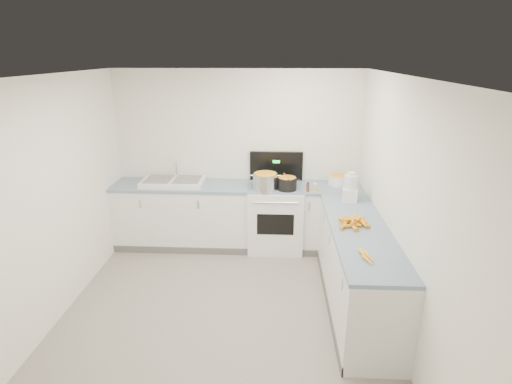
{
  "coord_description": "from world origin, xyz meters",
  "views": [
    {
      "loc": [
        0.53,
        -3.6,
        2.69
      ],
      "look_at": [
        0.3,
        1.1,
        1.05
      ],
      "focal_mm": 28.0,
      "sensor_mm": 36.0,
      "label": 1
    }
  ],
  "objects_px": {
    "stove": "(275,217)",
    "black_pot": "(287,184)",
    "extract_bottle": "(308,188)",
    "mixing_bowl": "(338,180)",
    "food_processor": "(350,188)",
    "sink": "(173,181)",
    "steel_pot": "(265,182)",
    "spice_jar": "(315,188)"
  },
  "relations": [
    {
      "from": "steel_pot",
      "to": "black_pot",
      "type": "distance_m",
      "value": 0.3
    },
    {
      "from": "black_pot",
      "to": "food_processor",
      "type": "distance_m",
      "value": 0.87
    },
    {
      "from": "black_pot",
      "to": "extract_bottle",
      "type": "xyz_separation_m",
      "value": [
        0.28,
        -0.07,
        -0.02
      ]
    },
    {
      "from": "steel_pot",
      "to": "mixing_bowl",
      "type": "relative_size",
      "value": 1.15
    },
    {
      "from": "food_processor",
      "to": "mixing_bowl",
      "type": "bearing_deg",
      "value": 94.89
    },
    {
      "from": "extract_bottle",
      "to": "spice_jar",
      "type": "relative_size",
      "value": 1.18
    },
    {
      "from": "sink",
      "to": "steel_pot",
      "type": "height_order",
      "value": "sink"
    },
    {
      "from": "sink",
      "to": "extract_bottle",
      "type": "distance_m",
      "value": 1.89
    },
    {
      "from": "stove",
      "to": "spice_jar",
      "type": "height_order",
      "value": "stove"
    },
    {
      "from": "stove",
      "to": "black_pot",
      "type": "distance_m",
      "value": 0.58
    },
    {
      "from": "mixing_bowl",
      "to": "spice_jar",
      "type": "distance_m",
      "value": 0.46
    },
    {
      "from": "spice_jar",
      "to": "food_processor",
      "type": "relative_size",
      "value": 0.24
    },
    {
      "from": "stove",
      "to": "extract_bottle",
      "type": "distance_m",
      "value": 0.7
    },
    {
      "from": "stove",
      "to": "mixing_bowl",
      "type": "bearing_deg",
      "value": 7.32
    },
    {
      "from": "extract_bottle",
      "to": "sink",
      "type": "bearing_deg",
      "value": 173.1
    },
    {
      "from": "black_pot",
      "to": "mixing_bowl",
      "type": "height_order",
      "value": "black_pot"
    },
    {
      "from": "black_pot",
      "to": "spice_jar",
      "type": "bearing_deg",
      "value": -5.39
    },
    {
      "from": "steel_pot",
      "to": "extract_bottle",
      "type": "height_order",
      "value": "steel_pot"
    },
    {
      "from": "black_pot",
      "to": "spice_jar",
      "type": "relative_size",
      "value": 2.97
    },
    {
      "from": "sink",
      "to": "stove",
      "type": "bearing_deg",
      "value": -0.62
    },
    {
      "from": "stove",
      "to": "extract_bottle",
      "type": "bearing_deg",
      "value": -26.4
    },
    {
      "from": "black_pot",
      "to": "mixing_bowl",
      "type": "distance_m",
      "value": 0.77
    },
    {
      "from": "spice_jar",
      "to": "food_processor",
      "type": "distance_m",
      "value": 0.54
    },
    {
      "from": "extract_bottle",
      "to": "food_processor",
      "type": "bearing_deg",
      "value": -31.84
    },
    {
      "from": "steel_pot",
      "to": "extract_bottle",
      "type": "relative_size",
      "value": 3.14
    },
    {
      "from": "steel_pot",
      "to": "extract_bottle",
      "type": "bearing_deg",
      "value": -6.56
    },
    {
      "from": "stove",
      "to": "black_pot",
      "type": "bearing_deg",
      "value": -44.37
    },
    {
      "from": "black_pot",
      "to": "extract_bottle",
      "type": "relative_size",
      "value": 2.52
    },
    {
      "from": "stove",
      "to": "black_pot",
      "type": "height_order",
      "value": "stove"
    },
    {
      "from": "black_pot",
      "to": "mixing_bowl",
      "type": "xyz_separation_m",
      "value": [
        0.73,
        0.26,
        -0.01
      ]
    },
    {
      "from": "stove",
      "to": "extract_bottle",
      "type": "xyz_separation_m",
      "value": [
        0.43,
        -0.21,
        0.52
      ]
    },
    {
      "from": "steel_pot",
      "to": "spice_jar",
      "type": "relative_size",
      "value": 3.71
    },
    {
      "from": "black_pot",
      "to": "food_processor",
      "type": "bearing_deg",
      "value": -25.89
    },
    {
      "from": "stove",
      "to": "food_processor",
      "type": "distance_m",
      "value": 1.23
    },
    {
      "from": "stove",
      "to": "food_processor",
      "type": "xyz_separation_m",
      "value": [
        0.93,
        -0.52,
        0.62
      ]
    },
    {
      "from": "sink",
      "to": "steel_pot",
      "type": "distance_m",
      "value": 1.31
    },
    {
      "from": "mixing_bowl",
      "to": "food_processor",
      "type": "height_order",
      "value": "food_processor"
    },
    {
      "from": "steel_pot",
      "to": "food_processor",
      "type": "bearing_deg",
      "value": -19.36
    },
    {
      "from": "mixing_bowl",
      "to": "food_processor",
      "type": "bearing_deg",
      "value": -85.11
    },
    {
      "from": "black_pot",
      "to": "spice_jar",
      "type": "distance_m",
      "value": 0.38
    },
    {
      "from": "sink",
      "to": "black_pot",
      "type": "height_order",
      "value": "sink"
    },
    {
      "from": "steel_pot",
      "to": "food_processor",
      "type": "relative_size",
      "value": 0.91
    }
  ]
}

